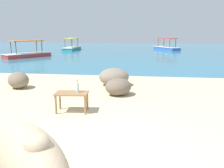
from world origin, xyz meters
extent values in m
cube|color=#CCB78E|center=(0.00, 0.00, 0.02)|extent=(18.00, 14.00, 0.04)
cube|color=teal|center=(0.00, 22.00, 0.00)|extent=(60.00, 36.00, 0.03)
ellipsoid|color=tan|center=(-0.34, -1.14, 0.72)|extent=(1.37, 1.40, 0.57)
ellipsoid|color=tan|center=(-0.17, -1.32, 0.96)|extent=(0.35, 0.35, 0.19)
cube|color=olive|center=(-0.94, 2.11, 0.50)|extent=(0.80, 0.51, 0.04)
cylinder|color=olive|center=(-0.62, 2.32, 0.26)|extent=(0.05, 0.05, 0.44)
cylinder|color=olive|center=(-0.59, 1.96, 0.26)|extent=(0.05, 0.05, 0.44)
cylinder|color=olive|center=(-1.30, 2.26, 0.26)|extent=(0.05, 0.05, 0.44)
cylinder|color=olive|center=(-1.27, 1.90, 0.26)|extent=(0.05, 0.05, 0.44)
cylinder|color=#A3C6D1|center=(-0.81, 2.15, 0.63)|extent=(0.07, 0.07, 0.22)
cylinder|color=#A3C6D1|center=(-0.81, 2.15, 0.77)|extent=(0.03, 0.03, 0.06)
cylinder|color=red|center=(-0.81, 2.15, 0.80)|extent=(0.03, 0.03, 0.02)
ellipsoid|color=#6B5B4C|center=(-0.02, 3.78, 0.30)|extent=(1.08, 1.07, 0.52)
ellipsoid|color=#756651|center=(-3.47, 4.22, 0.32)|extent=(1.02, 0.98, 0.56)
ellipsoid|color=gray|center=(-0.31, 5.09, 0.35)|extent=(1.18, 1.12, 0.63)
cube|color=#C63833|center=(-8.24, 14.18, 0.16)|extent=(2.89, 3.61, 0.28)
cube|color=white|center=(-8.24, 14.18, 0.32)|extent=(2.98, 3.70, 0.04)
cylinder|color=brown|center=(-8.51, 13.06, 0.77)|extent=(0.06, 0.06, 0.95)
cylinder|color=brown|center=(-9.15, 13.49, 0.77)|extent=(0.06, 0.06, 0.95)
cylinder|color=brown|center=(-7.33, 14.87, 0.77)|extent=(0.06, 0.06, 0.95)
cylinder|color=brown|center=(-7.97, 15.29, 0.77)|extent=(0.06, 0.06, 0.95)
cube|color=orange|center=(-8.24, 14.18, 1.28)|extent=(2.16, 2.62, 0.06)
cube|color=#3866B7|center=(3.24, 23.85, 0.16)|extent=(2.75, 3.67, 0.28)
cube|color=white|center=(3.24, 23.85, 0.32)|extent=(2.84, 3.76, 0.04)
cylinder|color=brown|center=(2.37, 24.59, 0.77)|extent=(0.06, 0.06, 0.95)
cylinder|color=brown|center=(3.03, 24.97, 0.77)|extent=(0.06, 0.06, 0.95)
cylinder|color=brown|center=(3.45, 22.72, 0.77)|extent=(0.06, 0.06, 0.95)
cylinder|color=brown|center=(4.11, 23.10, 0.77)|extent=(0.06, 0.06, 0.95)
cube|color=red|center=(3.24, 23.85, 1.28)|extent=(2.07, 2.65, 0.06)
cube|color=teal|center=(-7.08, 21.98, 0.16)|extent=(1.10, 3.60, 0.28)
cube|color=white|center=(-7.08, 21.98, 0.32)|extent=(1.16, 3.67, 0.04)
cylinder|color=brown|center=(-7.46, 23.06, 0.77)|extent=(0.06, 0.06, 0.95)
cylinder|color=brown|center=(-6.69, 23.06, 0.77)|extent=(0.06, 0.06, 0.95)
cylinder|color=brown|center=(-7.46, 20.90, 0.77)|extent=(0.06, 0.06, 0.95)
cylinder|color=brown|center=(-6.69, 20.90, 0.77)|extent=(0.06, 0.06, 0.95)
cube|color=#EFD14C|center=(-7.08, 21.98, 1.28)|extent=(0.94, 2.52, 0.06)
camera|label=1|loc=(0.70, -3.06, 1.90)|focal=37.57mm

